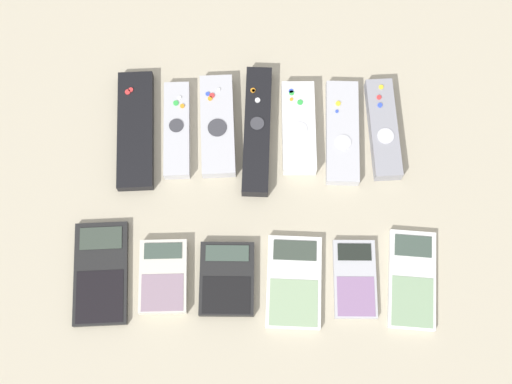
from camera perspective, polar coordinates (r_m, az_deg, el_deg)
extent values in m
plane|color=#B2A88E|center=(1.11, -0.03, -1.65)|extent=(3.00, 3.00, 0.00)
cube|color=black|center=(1.16, -9.61, 4.90)|extent=(0.07, 0.20, 0.02)
cylinder|color=red|center=(1.18, -9.98, 8.06)|extent=(0.01, 0.01, 0.00)
cylinder|color=red|center=(1.17, -10.23, 7.88)|extent=(0.01, 0.01, 0.00)
cube|color=#B7B7BC|center=(1.15, -6.34, 4.95)|extent=(0.05, 0.16, 0.02)
cylinder|color=#38383D|center=(1.14, -6.40, 5.31)|extent=(0.02, 0.02, 0.00)
cylinder|color=silver|center=(1.16, -6.13, 7.51)|extent=(0.01, 0.01, 0.00)
cylinder|color=green|center=(1.15, -6.43, 7.08)|extent=(0.01, 0.01, 0.00)
cylinder|color=orange|center=(1.15, -5.92, 6.86)|extent=(0.01, 0.01, 0.00)
cube|color=#B7B7BC|center=(1.14, -3.10, 5.31)|extent=(0.06, 0.17, 0.02)
cylinder|color=#38383D|center=(1.13, -3.12, 5.16)|extent=(0.03, 0.03, 0.00)
cylinder|color=red|center=(1.15, -3.54, 7.72)|extent=(0.01, 0.01, 0.00)
cylinder|color=silver|center=(1.16, -2.99, 8.19)|extent=(0.01, 0.01, 0.00)
cylinder|color=blue|center=(1.15, -3.89, 7.84)|extent=(0.01, 0.01, 0.00)
cylinder|color=orange|center=(1.15, -3.70, 7.47)|extent=(0.01, 0.01, 0.00)
cube|color=black|center=(1.14, 0.15, 4.92)|extent=(0.04, 0.21, 0.02)
cylinder|color=#38383D|center=(1.13, 0.17, 5.51)|extent=(0.02, 0.02, 0.00)
cylinder|color=silver|center=(1.15, -0.20, 8.10)|extent=(0.01, 0.01, 0.00)
cylinder|color=silver|center=(1.14, 0.05, 7.36)|extent=(0.01, 0.01, 0.00)
cylinder|color=orange|center=(1.15, -0.25, 8.13)|extent=(0.01, 0.01, 0.00)
cube|color=white|center=(1.14, 3.43, 5.14)|extent=(0.06, 0.15, 0.03)
cylinder|color=silver|center=(1.12, 3.48, 5.06)|extent=(0.03, 0.03, 0.00)
cylinder|color=green|center=(1.14, 3.54, 7.18)|extent=(0.01, 0.01, 0.00)
cylinder|color=orange|center=(1.14, 2.85, 7.42)|extent=(0.01, 0.01, 0.00)
cylinder|color=blue|center=(1.15, 2.82, 8.07)|extent=(0.01, 0.01, 0.00)
cylinder|color=green|center=(1.15, 2.86, 7.92)|extent=(0.01, 0.01, 0.00)
cube|color=#B7B7BC|center=(1.15, 6.91, 4.75)|extent=(0.05, 0.17, 0.02)
cylinder|color=silver|center=(1.13, 6.98, 3.98)|extent=(0.03, 0.03, 0.00)
cylinder|color=yellow|center=(1.15, 6.59, 7.05)|extent=(0.01, 0.01, 0.00)
cylinder|color=blue|center=(1.15, 6.49, 6.42)|extent=(0.01, 0.01, 0.00)
cube|color=gray|center=(1.16, 10.13, 4.97)|extent=(0.05, 0.17, 0.02)
cylinder|color=silver|center=(1.14, 10.33, 4.43)|extent=(0.03, 0.03, 0.00)
cylinder|color=red|center=(1.16, 9.81, 7.48)|extent=(0.01, 0.01, 0.00)
cylinder|color=yellow|center=(1.17, 9.98, 8.27)|extent=(0.01, 0.01, 0.00)
cylinder|color=blue|center=(1.16, 9.89, 6.86)|extent=(0.01, 0.01, 0.00)
cube|color=black|center=(1.10, -12.30, -6.38)|extent=(0.09, 0.16, 0.01)
cube|color=#333D33|center=(1.11, -12.31, -3.63)|extent=(0.07, 0.04, 0.00)
cube|color=black|center=(1.09, -12.40, -8.16)|extent=(0.07, 0.08, 0.00)
cube|color=beige|center=(1.08, -7.42, -6.74)|extent=(0.07, 0.11, 0.02)
cube|color=#38473D|center=(1.08, -7.45, -4.69)|extent=(0.06, 0.03, 0.00)
cube|color=gray|center=(1.07, -7.51, -7.98)|extent=(0.06, 0.06, 0.00)
cube|color=black|center=(1.07, -2.34, -6.97)|extent=(0.08, 0.11, 0.02)
cube|color=#38473D|center=(1.07, -2.32, -4.91)|extent=(0.07, 0.02, 0.00)
cube|color=black|center=(1.06, -2.39, -8.23)|extent=(0.07, 0.06, 0.00)
cube|color=silver|center=(1.08, 3.05, -7.21)|extent=(0.08, 0.14, 0.01)
cube|color=#333D33|center=(1.08, 3.13, -4.68)|extent=(0.07, 0.03, 0.00)
cube|color=#8CA87E|center=(1.06, 3.03, -8.83)|extent=(0.07, 0.07, 0.00)
cube|color=#B2B2B7|center=(1.09, 7.91, -6.92)|extent=(0.06, 0.12, 0.01)
cube|color=black|center=(1.09, 7.88, -4.78)|extent=(0.05, 0.03, 0.00)
cube|color=gray|center=(1.07, 8.00, -8.27)|extent=(0.06, 0.06, 0.00)
cube|color=silver|center=(1.10, 12.37, -6.87)|extent=(0.08, 0.15, 0.01)
cube|color=#38473D|center=(1.11, 12.47, -4.23)|extent=(0.06, 0.04, 0.00)
cube|color=gray|center=(1.09, 12.41, -8.57)|extent=(0.07, 0.08, 0.00)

